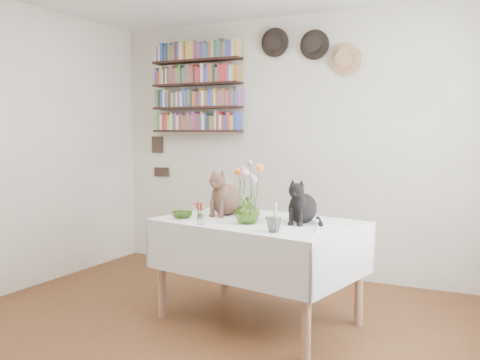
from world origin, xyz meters
The scene contains 14 objects.
room centered at (0.00, 0.00, 1.25)m, with size 4.08×4.58×2.58m.
dining_table centered at (0.20, 0.84, 0.57)m, with size 1.55×1.15×0.75m.
tabby_cat centered at (-0.13, 0.99, 0.93)m, with size 0.24×0.31×0.36m, color brown, non-canonical shape.
black_cat centered at (0.52, 0.89, 0.91)m, with size 0.21×0.27×0.32m, color black, non-canonical shape.
flower_vase centered at (0.18, 0.70, 0.85)m, with size 0.18×0.18×0.19m, color #80B443.
green_bowl centered at (-0.35, 0.69, 0.78)m, with size 0.15×0.15×0.05m, color #80B443.
drinking_glass centered at (0.47, 0.47, 0.80)m, with size 0.10×0.10×0.10m, color white.
candlestick centered at (0.48, 0.50, 0.82)m, with size 0.05×0.05×0.19m.
berry_jar centered at (-0.10, 0.52, 0.83)m, with size 0.04×0.04×0.17m.
porcelain_figurine centered at (0.72, 0.59, 0.79)m, with size 0.05×0.05×0.09m.
flower_bouquet centered at (0.18, 0.71, 1.09)m, with size 0.17×0.13×0.39m.
bookshelf_unit centered at (-1.10, 2.16, 1.84)m, with size 1.00×0.16×0.91m.
wall_hats centered at (0.12, 2.19, 2.17)m, with size 0.98×0.09×0.48m.
wall_art_plaques centered at (-1.63, 2.23, 1.12)m, with size 0.21×0.02×0.44m.
Camera 1 is at (1.78, -2.64, 1.39)m, focal length 40.00 mm.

